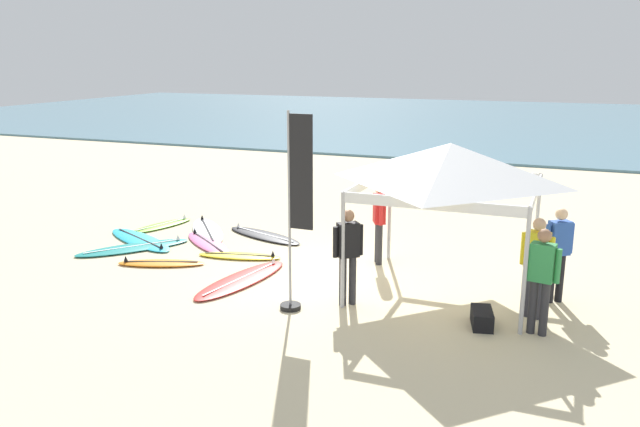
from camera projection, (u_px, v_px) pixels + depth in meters
name	position (u px, v px, depth m)	size (l,w,h in m)	color
ground_plane	(330.00, 276.00, 12.61)	(80.00, 80.00, 0.00)	beige
sea	(505.00, 120.00, 42.09)	(80.00, 36.00, 0.10)	#568499
canopy_tent	(450.00, 163.00, 11.30)	(3.09, 3.09, 2.75)	#B7B7BC
surfboard_yellow	(240.00, 256.00, 13.77)	(1.88, 0.87, 0.19)	yellow
surfboard_white	(207.00, 231.00, 15.75)	(2.11, 2.40, 0.19)	white
surfboard_teal	(134.00, 247.00, 14.37)	(2.11, 2.42, 0.19)	#19847F
surfboard_black	(264.00, 235.00, 15.34)	(2.36, 1.37, 0.19)	black
surfboard_red	(242.00, 279.00, 12.33)	(1.14, 2.67, 0.19)	red
surfboard_lime	(162.00, 225.00, 16.24)	(1.00, 1.89, 0.19)	#7AD12D
surfboard_orange	(161.00, 263.00, 13.29)	(1.86, 1.09, 0.19)	orange
surfboard_cyan	(140.00, 240.00, 14.98)	(2.60, 1.77, 0.19)	#23B2CC
surfboard_pink	(208.00, 243.00, 14.72)	(2.03, 1.75, 0.19)	pink
person_blue	(558.00, 248.00, 11.07)	(0.46, 0.39, 1.71)	black
person_yellow	(536.00, 261.00, 10.40)	(0.53, 0.31, 1.71)	#383842
person_green	(541.00, 274.00, 9.77)	(0.54, 0.28, 1.71)	#2D2D33
person_black	(348.00, 250.00, 10.96)	(0.44, 0.40, 1.71)	#2D2D33
person_red	(379.00, 218.00, 13.17)	(0.35, 0.51, 1.71)	#2D2D33
banner_flag	(296.00, 221.00, 10.58)	(0.60, 0.36, 3.40)	#99999E
gear_bag_near_tent	(482.00, 318.00, 10.26)	(0.60, 0.32, 0.28)	black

